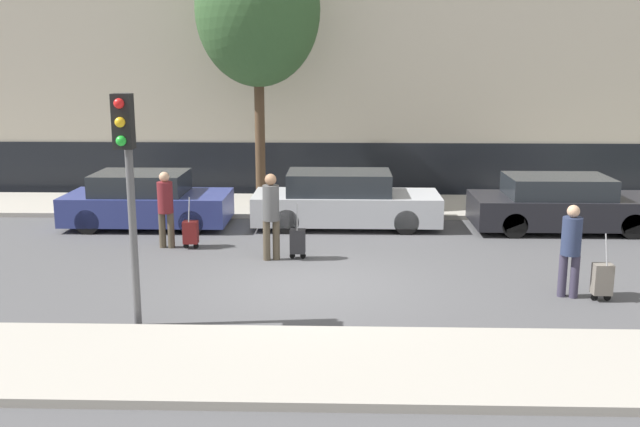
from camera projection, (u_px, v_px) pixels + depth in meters
name	position (u px, v px, depth m)	size (l,w,h in m)	color
ground_plane	(312.00, 283.00, 13.30)	(80.00, 80.00, 0.00)	#4C4C4F
sidewalk_near	(301.00, 364.00, 9.63)	(28.00, 2.50, 0.12)	#A39E93
sidewalk_far	(322.00, 206.00, 20.13)	(28.00, 3.00, 0.12)	#A39E93
parked_car_0	(146.00, 201.00, 17.76)	(4.03, 1.85, 1.37)	navy
parked_car_1	(344.00, 201.00, 17.74)	(4.61, 1.76, 1.39)	#B7BABF
parked_car_2	(562.00, 205.00, 17.37)	(4.41, 1.85, 1.34)	black
pedestrian_left	(165.00, 205.00, 15.66)	(0.35, 0.34, 1.70)	#4C4233
trolley_left	(191.00, 232.00, 15.71)	(0.34, 0.29, 1.16)	maroon
pedestrian_center	(271.00, 211.00, 14.66)	(0.35, 0.34, 1.82)	#4C4233
trolley_center	(298.00, 241.00, 14.90)	(0.34, 0.29, 1.17)	#262628
pedestrian_right	(571.00, 245.00, 12.34)	(0.34, 0.34, 1.65)	#383347
trolley_right	(602.00, 279.00, 12.26)	(0.34, 0.29, 1.20)	slate
traffic_light	(127.00, 164.00, 10.53)	(0.28, 0.47, 3.61)	#515154
bare_tree_near_crossing	(258.00, 10.00, 19.21)	(3.38, 3.38, 7.38)	#4C3826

